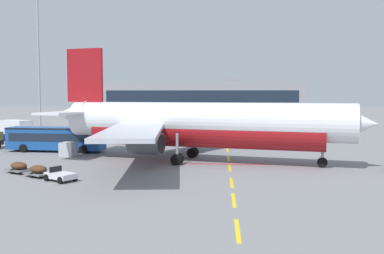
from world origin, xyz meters
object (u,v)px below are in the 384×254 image
apron_shuttle_bus (56,137)px  fuel_service_truck (19,130)px  apron_light_mast_near (38,45)px  airliner_foreground (198,124)px  uld_cargo_container (68,149)px  baggage_train (38,171)px

apron_shuttle_bus → fuel_service_truck: size_ratio=1.66×
apron_light_mast_near → apron_shuttle_bus: bearing=-62.6°
apron_shuttle_bus → fuel_service_truck: bearing=131.6°
airliner_foreground → fuel_service_truck: bearing=146.9°
fuel_service_truck → uld_cargo_container: size_ratio=4.06×
airliner_foreground → baggage_train: size_ratio=4.31×
apron_shuttle_bus → apron_light_mast_near: apron_light_mast_near is taller
baggage_train → apron_shuttle_bus: bearing=106.5°
baggage_train → uld_cargo_container: uld_cargo_container is taller
airliner_foreground → apron_shuttle_bus: 19.30m
airliner_foreground → fuel_service_truck: 33.80m
baggage_train → uld_cargo_container: (-1.82, 12.19, 0.28)m
airliner_foreground → uld_cargo_container: size_ratio=19.07×
airliner_foreground → apron_light_mast_near: (-29.79, 29.58, 11.84)m
baggage_train → apron_light_mast_near: size_ratio=0.31×
apron_shuttle_bus → baggage_train: size_ratio=1.53×
apron_shuttle_bus → apron_light_mast_near: size_ratio=0.48×
airliner_foreground → apron_shuttle_bus: (-17.94, 6.76, -2.20)m
uld_cargo_container → apron_light_mast_near: (-14.78, 26.70, 14.99)m
baggage_train → uld_cargo_container: size_ratio=4.42×
apron_light_mast_near → uld_cargo_container: bearing=-61.0°
fuel_service_truck → airliner_foreground: bearing=-33.1°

